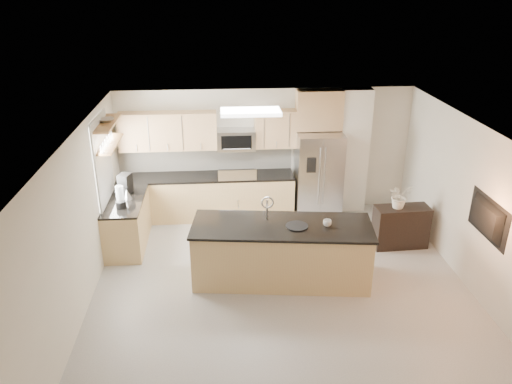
{
  "coord_description": "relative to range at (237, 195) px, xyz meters",
  "views": [
    {
      "loc": [
        -0.93,
        -6.51,
        4.63
      ],
      "look_at": [
        -0.33,
        1.3,
        1.23
      ],
      "focal_mm": 35.0,
      "sensor_mm": 36.0,
      "label": 1
    }
  ],
  "objects": [
    {
      "name": "window",
      "position": [
        -2.38,
        -1.07,
        1.18
      ],
      "size": [
        0.04,
        1.15,
        1.65
      ],
      "color": "white",
      "rests_on": "wall_left"
    },
    {
      "name": "television",
      "position": [
        3.51,
        -3.12,
        0.88
      ],
      "size": [
        0.14,
        1.08,
        0.62
      ],
      "primitive_type": "imported",
      "rotation": [
        0.0,
        0.0,
        1.57
      ],
      "color": "black",
      "rests_on": "wall_right"
    },
    {
      "name": "wall_left",
      "position": [
        -2.4,
        -2.92,
        0.83
      ],
      "size": [
        0.02,
        6.5,
        2.6
      ],
      "primitive_type": "cube",
      "color": "beige",
      "rests_on": "floor"
    },
    {
      "name": "ceiling_fixture",
      "position": [
        0.2,
        -1.32,
        2.09
      ],
      "size": [
        1.0,
        0.5,
        0.06
      ],
      "primitive_type": "cube",
      "color": "white",
      "rests_on": "ceiling"
    },
    {
      "name": "shelf_upper",
      "position": [
        -2.25,
        -0.97,
        1.85
      ],
      "size": [
        0.3,
        1.2,
        0.04
      ],
      "primitive_type": "cube",
      "color": "olive",
      "rests_on": "wall_left"
    },
    {
      "name": "wall_right",
      "position": [
        3.6,
        -2.92,
        0.83
      ],
      "size": [
        0.02,
        6.5,
        2.6
      ],
      "primitive_type": "cube",
      "color": "beige",
      "rests_on": "floor"
    },
    {
      "name": "flower_vase",
      "position": [
        2.86,
        -1.48,
        0.65
      ],
      "size": [
        0.74,
        0.68,
        0.67
      ],
      "primitive_type": "imported",
      "rotation": [
        0.0,
        0.0,
        0.29
      ],
      "color": "silver",
      "rests_on": "credenza"
    },
    {
      "name": "platter",
      "position": [
        0.85,
        -2.49,
        0.53
      ],
      "size": [
        0.37,
        0.37,
        0.02
      ],
      "primitive_type": "cylinder",
      "rotation": [
        0.0,
        0.0,
        0.04
      ],
      "color": "black",
      "rests_on": "island"
    },
    {
      "name": "back_counter",
      "position": [
        -0.63,
        0.01,
        -0.0
      ],
      "size": [
        3.55,
        0.66,
        1.44
      ],
      "color": "tan",
      "rests_on": "floor"
    },
    {
      "name": "floor",
      "position": [
        0.6,
        -2.92,
        -0.47
      ],
      "size": [
        6.5,
        6.5,
        0.0
      ],
      "primitive_type": "plane",
      "color": "#AEACA5",
      "rests_on": "ground"
    },
    {
      "name": "cup",
      "position": [
        1.33,
        -2.51,
        0.57
      ],
      "size": [
        0.14,
        0.14,
        0.11
      ],
      "primitive_type": "imported",
      "rotation": [
        0.0,
        0.0,
        -0.02
      ],
      "color": "silver",
      "rests_on": "island"
    },
    {
      "name": "bowl",
      "position": [
        -2.25,
        -0.95,
        1.91
      ],
      "size": [
        0.4,
        0.4,
        0.08
      ],
      "primitive_type": "imported",
      "rotation": [
        0.0,
        0.0,
        0.24
      ],
      "color": "#ABABAE",
      "rests_on": "shelf_upper"
    },
    {
      "name": "refrigerator",
      "position": [
        1.66,
        -0.05,
        0.42
      ],
      "size": [
        0.92,
        0.78,
        1.78
      ],
      "color": "#ABABAE",
      "rests_on": "floor"
    },
    {
      "name": "microwave",
      "position": [
        0.0,
        0.12,
        1.16
      ],
      "size": [
        0.76,
        0.4,
        0.4
      ],
      "color": "#ABABAE",
      "rests_on": "upper_cabinets"
    },
    {
      "name": "credenza",
      "position": [
        2.95,
        -1.49,
        -0.08
      ],
      "size": [
        1.0,
        0.45,
        0.78
      ],
      "primitive_type": "cube",
      "rotation": [
        0.0,
        0.0,
        0.04
      ],
      "color": "black",
      "rests_on": "floor"
    },
    {
      "name": "ceiling",
      "position": [
        0.6,
        -2.92,
        2.13
      ],
      "size": [
        6.0,
        6.5,
        0.02
      ],
      "primitive_type": "cube",
      "color": "white",
      "rests_on": "wall_back"
    },
    {
      "name": "blender",
      "position": [
        -2.07,
        -1.41,
        0.63
      ],
      "size": [
        0.18,
        0.18,
        0.41
      ],
      "color": "black",
      "rests_on": "left_counter"
    },
    {
      "name": "shelf_lower",
      "position": [
        -2.25,
        -0.97,
        1.48
      ],
      "size": [
        0.3,
        1.2,
        0.04
      ],
      "primitive_type": "cube",
      "color": "olive",
      "rests_on": "wall_left"
    },
    {
      "name": "kettle",
      "position": [
        -2.03,
        -1.06,
        0.55
      ],
      "size": [
        0.18,
        0.18,
        0.22
      ],
      "color": "#ABABAE",
      "rests_on": "left_counter"
    },
    {
      "name": "left_counter",
      "position": [
        -2.07,
        -1.07,
        -0.01
      ],
      "size": [
        0.66,
        1.5,
        0.92
      ],
      "color": "tan",
      "rests_on": "floor"
    },
    {
      "name": "range",
      "position": [
        0.0,
        0.0,
        0.0
      ],
      "size": [
        0.76,
        0.64,
        1.14
      ],
      "color": "black",
      "rests_on": "floor"
    },
    {
      "name": "coffee_maker",
      "position": [
        -2.09,
        -0.76,
        0.62
      ],
      "size": [
        0.26,
        0.29,
        0.37
      ],
      "color": "black",
      "rests_on": "left_counter"
    },
    {
      "name": "upper_cabinets",
      "position": [
        -0.7,
        0.16,
        1.35
      ],
      "size": [
        3.5,
        0.33,
        0.75
      ],
      "color": "tan",
      "rests_on": "wall_back"
    },
    {
      "name": "partition_column",
      "position": [
        2.42,
        0.18,
        0.83
      ],
      "size": [
        0.6,
        0.3,
        2.6
      ],
      "primitive_type": "cube",
      "color": "white",
      "rests_on": "floor"
    },
    {
      "name": "wall_back",
      "position": [
        0.6,
        0.33,
        0.83
      ],
      "size": [
        6.0,
        0.02,
        2.6
      ],
      "primitive_type": "cube",
      "color": "beige",
      "rests_on": "floor"
    },
    {
      "name": "island",
      "position": [
        0.62,
        -2.42,
        0.03
      ],
      "size": [
        2.98,
        1.37,
        1.42
      ],
      "rotation": [
        0.0,
        0.0,
        -0.12
      ],
      "color": "tan",
      "rests_on": "floor"
    }
  ]
}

